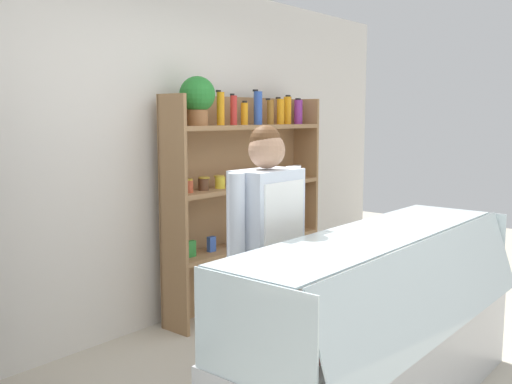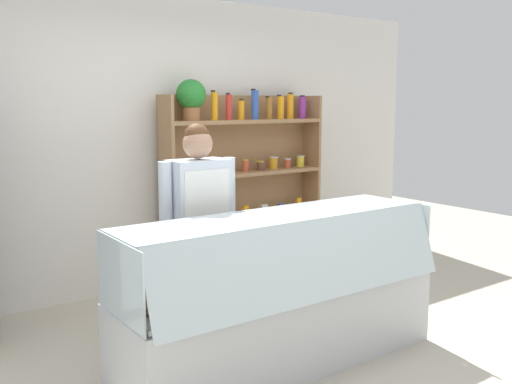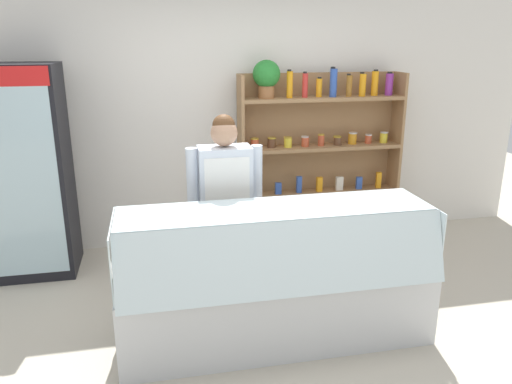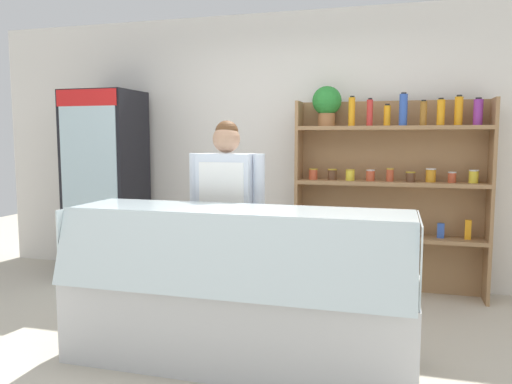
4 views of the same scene
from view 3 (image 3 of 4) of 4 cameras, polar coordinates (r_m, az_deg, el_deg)
The scene contains 6 objects.
ground_plane at distance 3.94m, azimuth 1.39°, elevation -15.72°, with size 12.00×12.00×0.00m, color beige.
back_wall at distance 5.30m, azimuth -3.42°, elevation 8.61°, with size 6.80×0.10×2.70m, color white.
drinks_fridge at distance 4.99m, azimuth -24.58°, elevation 2.02°, with size 0.70×0.61×1.93m.
shelving_unit at distance 5.31m, azimuth 6.61°, elevation 5.69°, with size 1.73×0.29×1.94m.
deli_display_case at distance 3.72m, azimuth 2.22°, elevation -12.21°, with size 2.23×0.73×1.01m.
shop_clerk at distance 3.95m, azimuth -3.52°, elevation -0.59°, with size 0.60×0.25×1.59m.
Camera 3 is at (-0.77, -3.21, 2.14)m, focal length 35.00 mm.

